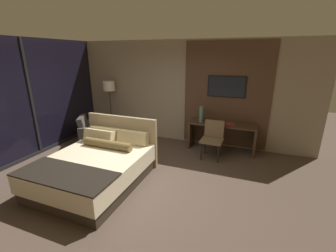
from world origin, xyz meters
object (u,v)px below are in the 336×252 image
object	(u,v)px
desk	(222,132)
book	(230,124)
tv	(227,87)
armchair_by_window	(95,134)
bed	(97,166)
floor_lamp	(109,90)
vase_tall	(201,114)
desk_chair	(213,136)

from	to	relation	value
desk	book	bearing A→B (deg)	-21.88
book	desk	bearing A→B (deg)	158.12
tv	armchair_by_window	distance (m)	3.82
bed	armchair_by_window	distance (m)	2.13
bed	floor_lamp	world-z (taller)	floor_lamp
tv	vase_tall	size ratio (longest dim) A/B	2.27
desk	floor_lamp	world-z (taller)	floor_lamp
tv	desk_chair	bearing A→B (deg)	-100.67
bed	desk_chair	xyz separation A→B (m)	(1.91, 1.96, 0.21)
floor_lamp	desk	bearing A→B (deg)	1.11
desk	desk_chair	xyz separation A→B (m)	(-0.14, -0.53, 0.05)
armchair_by_window	desk	bearing A→B (deg)	-106.29
desk	vase_tall	xyz separation A→B (m)	(-0.55, -0.11, 0.45)
desk	desk_chair	size ratio (longest dim) A/B	1.88
armchair_by_window	vase_tall	xyz separation A→B (m)	(2.86, 0.73, 0.67)
armchair_by_window	floor_lamp	size ratio (longest dim) A/B	0.66
tv	book	xyz separation A→B (m)	(0.19, -0.30, -0.89)
vase_tall	book	world-z (taller)	vase_tall
bed	armchair_by_window	size ratio (longest dim) A/B	1.94
tv	bed	bearing A→B (deg)	-127.10
desk_chair	floor_lamp	xyz separation A→B (m)	(-3.22, 0.46, 0.86)
floor_lamp	book	xyz separation A→B (m)	(3.56, -0.01, -0.65)
vase_tall	desk_chair	bearing A→B (deg)	-45.84
bed	armchair_by_window	world-z (taller)	bed
book	vase_tall	bearing A→B (deg)	-177.37
desk	desk_chair	distance (m)	0.55
armchair_by_window	desk_chair	bearing A→B (deg)	-114.67
floor_lamp	vase_tall	distance (m)	2.85
book	bed	bearing A→B (deg)	-132.96
floor_lamp	book	world-z (taller)	floor_lamp
bed	tv	distance (m)	3.64
floor_lamp	bed	bearing A→B (deg)	-61.60
tv	floor_lamp	size ratio (longest dim) A/B	0.57
desk	book	distance (m)	0.33
desk_chair	vase_tall	world-z (taller)	vase_tall
desk	floor_lamp	size ratio (longest dim) A/B	1.02
desk	armchair_by_window	distance (m)	3.52
floor_lamp	vase_tall	world-z (taller)	floor_lamp
vase_tall	book	size ratio (longest dim) A/B	1.66
desk_chair	book	distance (m)	0.60
desk	tv	xyz separation A→B (m)	(-0.00, 0.22, 1.14)
vase_tall	book	bearing A→B (deg)	2.63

